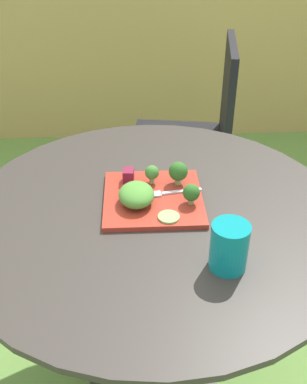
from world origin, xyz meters
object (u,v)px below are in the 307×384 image
(salad_plate, at_px, (153,198))
(drinking_glass, at_px, (229,249))
(fork, at_px, (168,193))
(patio_chair, at_px, (200,127))

(salad_plate, relative_size, drinking_glass, 2.35)
(salad_plate, xyz_separation_m, fork, (0.04, 0.01, 0.01))
(drinking_glass, bearing_deg, patio_chair, 84.94)
(patio_chair, relative_size, fork, 5.81)
(drinking_glass, relative_size, fork, 0.72)
(drinking_glass, distance_m, fork, 0.30)
(patio_chair, relative_size, salad_plate, 3.44)
(salad_plate, height_order, drinking_glass, drinking_glass)
(patio_chair, height_order, fork, patio_chair)
(patio_chair, bearing_deg, salad_plate, -106.58)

